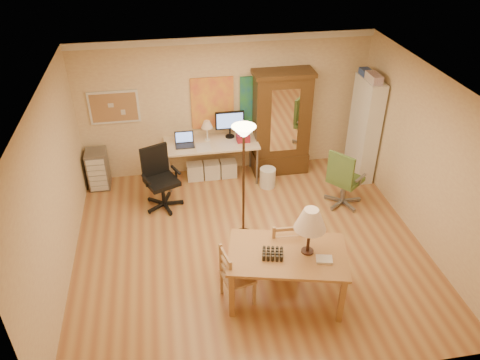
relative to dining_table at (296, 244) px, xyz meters
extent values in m
plane|color=#9C5F37|center=(-0.39, 1.14, -0.94)|extent=(5.50, 5.50, 0.00)
cube|color=white|center=(-0.39, 3.60, 1.70)|extent=(5.50, 0.08, 0.12)
cube|color=tan|center=(-2.44, 3.61, 0.56)|extent=(0.90, 0.04, 0.62)
cube|color=yellow|center=(-0.64, 3.61, 0.51)|extent=(0.80, 0.04, 1.00)
cube|color=#217087|center=(0.26, 3.61, 0.51)|extent=(0.75, 0.04, 0.95)
cube|color=brown|center=(-0.10, 0.01, -0.17)|extent=(1.76, 1.29, 0.04)
cube|color=brown|center=(-0.89, -0.21, -0.56)|extent=(0.09, 0.09, 0.75)
cube|color=brown|center=(0.50, -0.55, -0.56)|extent=(0.09, 0.09, 0.75)
cube|color=brown|center=(-0.70, 0.56, -0.56)|extent=(0.09, 0.09, 0.75)
cube|color=brown|center=(0.69, 0.23, -0.56)|extent=(0.09, 0.09, 0.75)
cylinder|color=black|center=(0.17, 0.00, -0.14)|extent=(0.17, 0.17, 0.02)
cylinder|color=black|center=(0.17, 0.00, 0.06)|extent=(0.04, 0.04, 0.42)
cone|color=beige|center=(0.17, 0.00, 0.40)|extent=(0.42, 0.42, 0.29)
cube|color=beige|center=(0.34, -0.21, -0.13)|extent=(0.24, 0.20, 0.03)
cube|color=black|center=(-0.31, -0.02, -0.11)|extent=(0.34, 0.29, 0.08)
cube|color=#A7784C|center=(-0.01, 0.53, -0.48)|extent=(0.46, 0.45, 0.04)
cube|color=#A7784C|center=(0.20, 0.71, -0.72)|extent=(0.04, 0.04, 0.44)
cube|color=#A7784C|center=(-0.19, 0.72, -0.72)|extent=(0.04, 0.04, 0.44)
cube|color=#A7784C|center=(0.18, 0.34, -0.72)|extent=(0.04, 0.04, 0.44)
cube|color=#A7784C|center=(-0.21, 0.36, -0.72)|extent=(0.04, 0.04, 0.44)
cube|color=#A7784C|center=(0.18, 0.34, -0.22)|extent=(0.04, 0.04, 0.51)
cube|color=#A7784C|center=(-0.21, 0.36, -0.22)|extent=(0.04, 0.04, 0.51)
cube|color=#A7784C|center=(-0.01, 0.35, -0.17)|extent=(0.39, 0.05, 0.05)
cube|color=#A7784C|center=(-0.77, 0.06, -0.51)|extent=(0.48, 0.50, 0.04)
cube|color=#A7784C|center=(-0.56, -0.08, -0.73)|extent=(0.05, 0.05, 0.41)
cube|color=#A7784C|center=(-0.64, 0.27, -0.73)|extent=(0.05, 0.05, 0.41)
cube|color=#A7784C|center=(-0.89, -0.16, -0.73)|extent=(0.05, 0.05, 0.41)
cube|color=#A7784C|center=(-0.97, 0.20, -0.73)|extent=(0.05, 0.05, 0.41)
cube|color=#A7784C|center=(-0.89, -0.16, -0.27)|extent=(0.05, 0.05, 0.48)
cube|color=#A7784C|center=(-0.97, 0.20, -0.27)|extent=(0.05, 0.05, 0.48)
cube|color=#A7784C|center=(-0.93, 0.02, -0.22)|extent=(0.11, 0.36, 0.05)
cylinder|color=#382516|center=(-0.44, 1.43, -0.92)|extent=(0.30, 0.30, 0.03)
cylinder|color=#382516|center=(-0.44, 1.43, 0.02)|extent=(0.04, 0.04, 1.88)
cone|color=#FFE0A5|center=(-0.44, 1.43, 0.99)|extent=(0.36, 0.36, 0.15)
cube|color=beige|center=(-0.73, 3.26, -0.15)|extent=(1.76, 0.77, 0.03)
cylinder|color=slate|center=(-1.56, 2.93, -0.55)|extent=(0.04, 0.04, 0.77)
cylinder|color=slate|center=(0.09, 2.93, -0.55)|extent=(0.04, 0.04, 0.77)
cylinder|color=slate|center=(-1.56, 3.60, -0.55)|extent=(0.04, 0.04, 0.77)
cylinder|color=slate|center=(0.09, 3.60, -0.55)|extent=(0.04, 0.04, 0.77)
cube|color=black|center=(-1.23, 3.21, -0.12)|extent=(0.35, 0.24, 0.02)
cube|color=black|center=(-1.23, 3.39, -0.01)|extent=(0.35, 0.06, 0.23)
cube|color=black|center=(-0.35, 3.43, 0.22)|extent=(0.55, 0.04, 0.35)
cone|color=beige|center=(-0.79, 3.37, 0.20)|extent=(0.22, 0.22, 0.13)
cube|color=beige|center=(-0.90, 3.10, -0.13)|extent=(0.28, 0.35, 0.01)
cube|color=maroon|center=(-0.13, 3.21, -0.07)|extent=(0.24, 0.18, 0.13)
cube|color=white|center=(-1.06, 3.32, -0.77)|extent=(0.31, 0.26, 0.33)
cube|color=white|center=(-0.73, 3.32, -0.77)|extent=(0.31, 0.26, 0.33)
cube|color=silver|center=(-0.40, 3.32, -0.77)|extent=(0.31, 0.26, 0.33)
cylinder|color=black|center=(-1.70, 2.49, -0.67)|extent=(0.07, 0.07, 0.43)
cube|color=black|center=(-1.70, 2.49, -0.42)|extent=(0.67, 0.66, 0.08)
cube|color=black|center=(-1.80, 2.71, -0.09)|extent=(0.48, 0.25, 0.56)
cube|color=black|center=(-1.96, 2.38, -0.27)|extent=(0.17, 0.32, 0.03)
cube|color=black|center=(-1.44, 2.60, -0.27)|extent=(0.17, 0.32, 0.03)
cylinder|color=slate|center=(1.50, 2.02, -0.67)|extent=(0.06, 0.06, 0.43)
cube|color=#4B6E31|center=(1.50, 2.02, -0.42)|extent=(0.71, 0.71, 0.07)
cube|color=#4B6E31|center=(1.32, 1.87, -0.10)|extent=(0.35, 0.42, 0.56)
cube|color=slate|center=(1.68, 1.80, -0.27)|extent=(0.28, 0.23, 0.03)
cube|color=slate|center=(1.33, 2.24, -0.27)|extent=(0.28, 0.23, 0.03)
cube|color=slate|center=(-2.88, 3.37, -0.56)|extent=(0.38, 0.43, 0.75)
cube|color=silver|center=(-2.88, 3.15, -0.56)|extent=(0.32, 0.02, 0.65)
cube|color=#3A260F|center=(0.65, 3.38, 0.07)|extent=(1.05, 0.48, 2.01)
cube|color=#3A260F|center=(0.65, 3.38, -0.73)|extent=(1.09, 0.52, 0.40)
cube|color=white|center=(0.65, 3.14, 0.26)|extent=(0.53, 0.01, 1.24)
cube|color=#3A260F|center=(0.65, 3.38, 1.10)|extent=(1.13, 0.54, 0.08)
cube|color=white|center=(2.16, 2.94, 0.06)|extent=(0.30, 0.80, 1.99)
cube|color=#993333|center=(2.12, 2.80, -0.46)|extent=(0.18, 0.40, 0.24)
cube|color=#334C99|center=(2.12, 3.14, 0.72)|extent=(0.18, 0.28, 0.20)
cylinder|color=silver|center=(0.28, 2.82, -0.75)|extent=(0.30, 0.30, 0.38)
camera|label=1|loc=(-1.53, -4.52, 4.02)|focal=35.00mm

